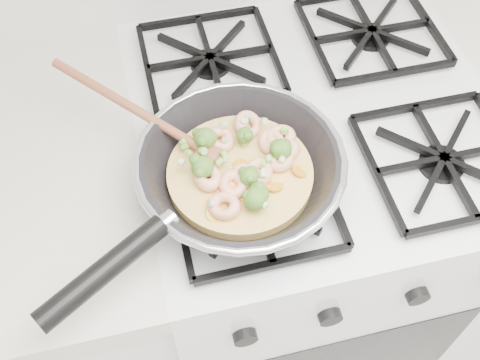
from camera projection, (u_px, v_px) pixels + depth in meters
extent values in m
cube|color=white|center=(296.00, 245.00, 1.32)|extent=(0.60, 0.60, 0.90)
cube|color=black|center=(319.00, 108.00, 0.95)|extent=(0.56, 0.56, 0.02)
torus|color=silver|center=(240.00, 160.00, 0.80)|extent=(0.30, 0.30, 0.01)
cylinder|color=black|center=(103.00, 272.00, 0.70)|extent=(0.18, 0.13, 0.03)
cylinder|color=#E6C064|center=(240.00, 174.00, 0.83)|extent=(0.21, 0.21, 0.02)
ellipsoid|color=brown|center=(210.00, 153.00, 0.83)|extent=(0.06, 0.06, 0.01)
cylinder|color=brown|center=(127.00, 105.00, 0.85)|extent=(0.20, 0.19, 0.06)
torus|color=#F7B792|center=(248.00, 124.00, 0.86)|extent=(0.06, 0.06, 0.03)
torus|color=#F7B792|center=(281.00, 160.00, 0.82)|extent=(0.06, 0.06, 0.02)
torus|color=#F7B792|center=(280.00, 137.00, 0.84)|extent=(0.05, 0.05, 0.03)
torus|color=#F7B792|center=(259.00, 172.00, 0.81)|extent=(0.06, 0.06, 0.02)
torus|color=#F7B792|center=(271.00, 142.00, 0.84)|extent=(0.05, 0.05, 0.03)
torus|color=#F7B792|center=(233.00, 185.00, 0.79)|extent=(0.06, 0.06, 0.02)
torus|color=#F7B792|center=(285.00, 151.00, 0.83)|extent=(0.05, 0.05, 0.03)
torus|color=#F7B792|center=(246.00, 176.00, 0.80)|extent=(0.07, 0.07, 0.02)
torus|color=#F7B792|center=(208.00, 178.00, 0.80)|extent=(0.05, 0.05, 0.02)
torus|color=#F7B792|center=(221.00, 140.00, 0.84)|extent=(0.06, 0.06, 0.02)
torus|color=#F7B792|center=(224.00, 206.00, 0.77)|extent=(0.07, 0.07, 0.03)
ellipsoid|color=#4F7E29|center=(258.00, 191.00, 0.78)|extent=(0.03, 0.03, 0.03)
ellipsoid|color=#4F7E29|center=(203.00, 167.00, 0.80)|extent=(0.04, 0.04, 0.03)
ellipsoid|color=#4F7E29|center=(255.00, 199.00, 0.77)|extent=(0.04, 0.04, 0.03)
ellipsoid|color=#4F7E29|center=(205.00, 139.00, 0.83)|extent=(0.04, 0.04, 0.03)
ellipsoid|color=#4F7E29|center=(249.00, 177.00, 0.79)|extent=(0.04, 0.04, 0.03)
ellipsoid|color=#4F7E29|center=(245.00, 136.00, 0.83)|extent=(0.03, 0.03, 0.03)
ellipsoid|color=#4F7E29|center=(281.00, 150.00, 0.82)|extent=(0.04, 0.04, 0.03)
cylinder|color=orange|center=(247.00, 196.00, 0.79)|extent=(0.02, 0.02, 0.00)
cylinder|color=orange|center=(228.00, 192.00, 0.80)|extent=(0.04, 0.04, 0.01)
cylinder|color=orange|center=(250.00, 185.00, 0.80)|extent=(0.04, 0.04, 0.01)
cylinder|color=orange|center=(273.00, 185.00, 0.80)|extent=(0.04, 0.04, 0.01)
cylinder|color=orange|center=(248.00, 177.00, 0.81)|extent=(0.04, 0.04, 0.01)
cylinder|color=orange|center=(206.00, 145.00, 0.85)|extent=(0.04, 0.04, 0.01)
cylinder|color=orange|center=(239.00, 169.00, 0.82)|extent=(0.04, 0.04, 0.01)
cylinder|color=orange|center=(215.00, 214.00, 0.78)|extent=(0.03, 0.03, 0.01)
cylinder|color=orange|center=(300.00, 171.00, 0.82)|extent=(0.03, 0.03, 0.01)
cylinder|color=orange|center=(283.00, 161.00, 0.83)|extent=(0.03, 0.03, 0.01)
cylinder|color=#B4D294|center=(182.00, 162.00, 0.80)|extent=(0.01, 0.01, 0.01)
cylinder|color=#79B849|center=(264.00, 162.00, 0.81)|extent=(0.01, 0.01, 0.01)
cylinder|color=#79B849|center=(269.00, 158.00, 0.80)|extent=(0.01, 0.01, 0.01)
cylinder|color=#B4D294|center=(226.00, 140.00, 0.83)|extent=(0.01, 0.01, 0.01)
cylinder|color=#B4D294|center=(264.00, 121.00, 0.85)|extent=(0.01, 0.01, 0.01)
cylinder|color=#79B849|center=(285.00, 130.00, 0.83)|extent=(0.01, 0.01, 0.01)
cylinder|color=#B4D294|center=(263.00, 173.00, 0.79)|extent=(0.01, 0.01, 0.01)
cylinder|color=#B4D294|center=(211.00, 204.00, 0.77)|extent=(0.01, 0.01, 0.01)
cylinder|color=#79B849|center=(188.00, 153.00, 0.81)|extent=(0.01, 0.01, 0.01)
cylinder|color=#79B849|center=(254.00, 203.00, 0.77)|extent=(0.01, 0.01, 0.01)
cylinder|color=#79B849|center=(224.00, 154.00, 0.81)|extent=(0.01, 0.01, 0.01)
cylinder|color=#79B849|center=(220.00, 162.00, 0.81)|extent=(0.01, 0.01, 0.01)
cylinder|color=#B4D294|center=(223.00, 125.00, 0.84)|extent=(0.01, 0.01, 0.01)
cylinder|color=#B4D294|center=(249.00, 116.00, 0.86)|extent=(0.01, 0.01, 0.01)
cylinder|color=#79B849|center=(183.00, 142.00, 0.83)|extent=(0.01, 0.01, 0.01)
cylinder|color=#79B849|center=(203.00, 151.00, 0.81)|extent=(0.01, 0.01, 0.01)
cylinder|color=#B4D294|center=(265.00, 205.00, 0.76)|extent=(0.01, 0.01, 0.01)
cylinder|color=#B4D294|center=(282.00, 160.00, 0.80)|extent=(0.01, 0.01, 0.01)
cylinder|color=#79B849|center=(185.00, 146.00, 0.83)|extent=(0.01, 0.01, 0.01)
cylinder|color=#B4D294|center=(245.00, 122.00, 0.85)|extent=(0.01, 0.01, 0.01)
cylinder|color=#79B849|center=(225.00, 159.00, 0.81)|extent=(0.01, 0.01, 0.01)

